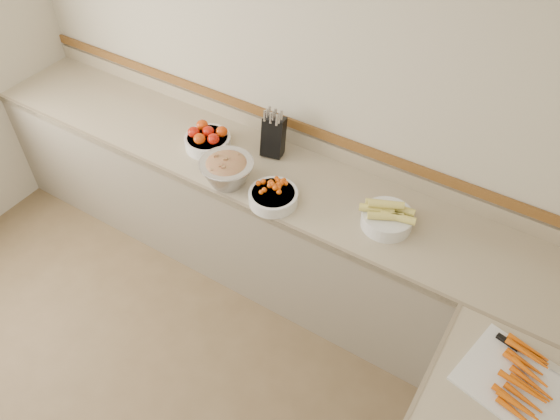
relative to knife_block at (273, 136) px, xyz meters
The scene contains 8 objects.
back_wall 0.31m from the knife_block, 87.44° to the left, with size 4.00×4.00×0.00m, color #BEB59D.
counter_back 0.60m from the knife_block, 87.68° to the right, with size 4.00×0.65×1.08m.
knife_block is the anchor object (origin of this frame).
tomato_bowl 0.42m from the knife_block, 155.45° to the right, with size 0.29×0.29×0.14m.
cherry_tomato_bowl 0.45m from the knife_block, 57.65° to the right, with size 0.28×0.28×0.15m.
corn_bowl 0.88m from the knife_block, 13.41° to the right, with size 0.31×0.28×0.17m.
rhubarb_bowl 0.39m from the knife_block, 101.84° to the right, with size 0.32×0.32×0.18m.
cutting_board 1.88m from the knife_block, 23.77° to the right, with size 0.55×0.47×0.07m.
Camera 1 is at (1.43, -0.38, 3.05)m, focal length 35.00 mm.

